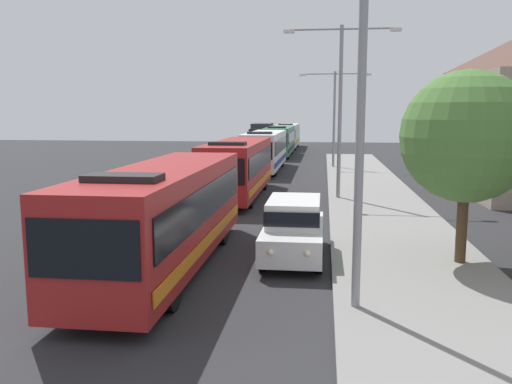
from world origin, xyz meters
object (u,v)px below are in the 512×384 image
bus_middle (265,149)px  streetlamp_far (334,108)px  white_suv (294,226)px  roadside_tree (467,137)px  bus_second_in_line (238,166)px  bus_rear (288,135)px  box_truck_oncoming (262,135)px  streetlamp_mid (340,95)px  streetlamp_near (361,102)px  bus_fourth_in_line (279,140)px  bus_lead (166,212)px

bus_middle → streetlamp_far: size_ratio=1.51×
white_suv → streetlamp_far: streetlamp_far is taller
white_suv → streetlamp_far: 28.12m
roadside_tree → bus_second_in_line: bearing=125.4°
bus_middle → roadside_tree: (8.75, -25.62, 2.22)m
bus_rear → box_truck_oncoming: bus_rear is taller
bus_second_in_line → streetlamp_mid: 6.62m
bus_middle → box_truck_oncoming: bus_middle is taller
streetlamp_near → bus_fourth_in_line: bearing=97.1°
streetlamp_near → white_suv: bearing=110.6°
streetlamp_far → roadside_tree: 28.37m
white_suv → streetlamp_far: bearing=86.5°
bus_rear → bus_lead: bearing=-90.0°
bus_second_in_line → box_truck_oncoming: size_ratio=1.46×
bus_rear → streetlamp_near: (5.40, -56.22, 3.16)m
box_truck_oncoming → streetlamp_far: 25.42m
bus_rear → white_suv: bearing=-85.9°
white_suv → streetlamp_near: 6.17m
box_truck_oncoming → streetlamp_near: size_ratio=0.97×
bus_fourth_in_line → white_suv: size_ratio=2.25×
bus_fourth_in_line → streetlamp_near: 44.05m
streetlamp_far → roadside_tree: bearing=-83.2°
bus_lead → box_truck_oncoming: 53.15m
streetlamp_near → streetlamp_mid: size_ratio=0.86×
streetlamp_far → roadside_tree: (3.35, -28.16, -0.99)m
bus_middle → bus_fourth_in_line: 13.81m
box_truck_oncoming → streetlamp_near: 56.76m
streetlamp_far → bus_second_in_line: bearing=-108.8°
streetlamp_near → streetlamp_far: streetlamp_far is taller
box_truck_oncoming → roadside_tree: (12.05, -51.82, 2.21)m
bus_lead → streetlamp_far: size_ratio=1.44×
bus_lead → streetlamp_mid: streetlamp_mid is taller
bus_middle → streetlamp_far: (5.40, 2.54, 3.21)m
bus_rear → roadside_tree: bearing=-80.5°
streetlamp_near → streetlamp_far: size_ratio=0.98×
streetlamp_near → streetlamp_far: 32.34m
streetlamp_mid → box_truck_oncoming: bearing=102.3°
roadside_tree → bus_rear: bearing=99.5°
white_suv → bus_rear: bearing=94.1°
roadside_tree → white_suv: bearing=176.0°
bus_second_in_line → streetlamp_near: bearing=-71.9°
bus_second_in_line → box_truck_oncoming: 39.67m
bus_rear → streetlamp_far: (5.40, -23.88, 3.21)m
streetlamp_mid → white_suv: bearing=-98.3°
bus_second_in_line → streetlamp_far: bearing=71.2°
streetlamp_mid → streetlamp_near: bearing=-90.0°
bus_fourth_in_line → box_truck_oncoming: 12.83m
white_suv → bus_second_in_line: bearing=107.2°
bus_fourth_in_line → bus_rear: bearing=90.0°
streetlamp_near → bus_lead: bearing=151.3°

